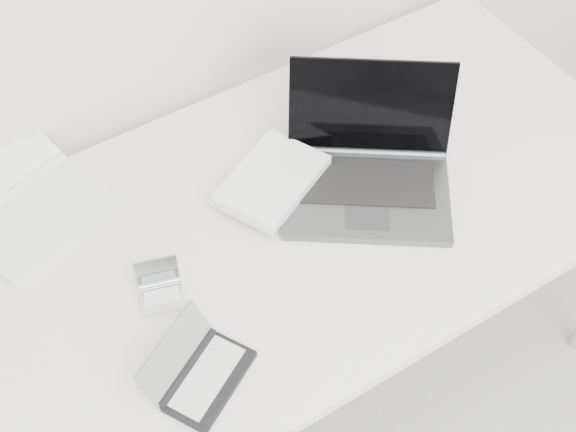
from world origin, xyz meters
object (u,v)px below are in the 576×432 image
desk (290,229)px  palmtop_charcoal (200,373)px  netbook_open_white (25,202)px  laptop_large (341,173)px

desk → palmtop_charcoal: palmtop_charcoal is taller
netbook_open_white → palmtop_charcoal: size_ratio=1.94×
laptop_large → netbook_open_white: size_ratio=1.27×
desk → laptop_large: 0.16m
desk → palmtop_charcoal: (-0.33, -0.23, 0.07)m
desk → laptop_large: laptop_large is taller
laptop_large → palmtop_charcoal: bearing=-117.3°
netbook_open_white → desk: bearing=-50.9°
palmtop_charcoal → desk: bearing=5.3°
laptop_large → netbook_open_white: 0.66m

